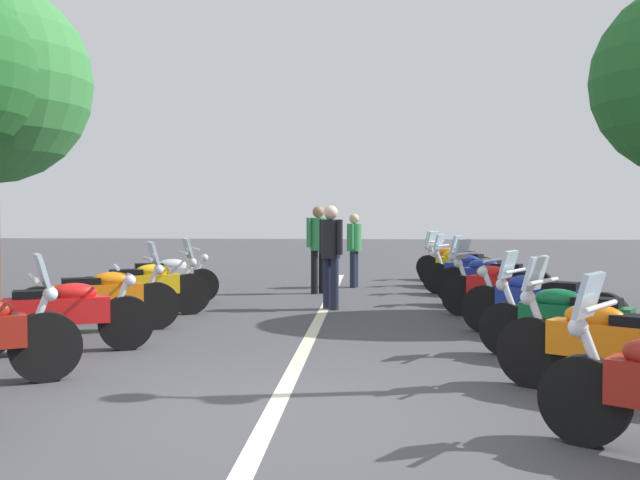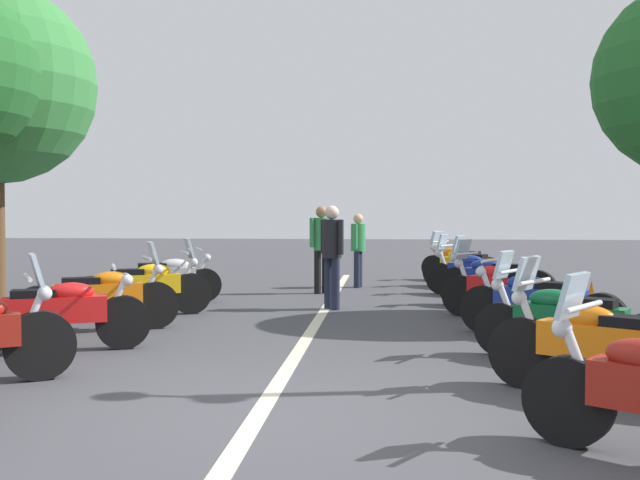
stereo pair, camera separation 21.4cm
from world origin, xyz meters
name	(u,v)px [view 2 (the right image)]	position (x,y,z in m)	size (l,w,h in m)	color
ground_plane	(257,417)	(0.00, 0.00, 0.00)	(80.00, 80.00, 0.00)	#424247
lane_centre_stripe	(309,335)	(3.80, 0.00, 0.00)	(18.60, 0.16, 0.01)	beige
motorcycle_left_row_2	(56,313)	(2.35, 2.77, 0.46)	(1.05, 2.03, 1.00)	black
motorcycle_left_row_3	(101,297)	(3.80, 2.84, 0.47)	(1.16, 1.99, 1.22)	black
motorcycle_left_row_4	(144,286)	(5.29, 2.75, 0.47)	(1.15, 2.00, 1.22)	black
motorcycle_left_row_5	(166,278)	(6.95, 2.92, 0.45)	(1.00, 1.93, 0.98)	black
motorcycle_right_row_1	(602,346)	(0.74, -2.85, 0.47)	(1.35, 1.82, 1.22)	black
motorcycle_right_row_2	(567,321)	(2.26, -2.93, 0.46)	(1.20, 1.90, 1.19)	black
motorcycle_right_row_3	(538,303)	(3.79, -2.96, 0.46)	(1.24, 1.92, 1.00)	black
motorcycle_right_row_4	(501,289)	(5.39, -2.75, 0.47)	(1.35, 1.75, 1.21)	black
motorcycle_right_row_5	(494,280)	(6.85, -2.86, 0.48)	(1.06, 1.92, 1.23)	black
motorcycle_right_row_6	(477,272)	(8.54, -2.78, 0.46)	(1.14, 1.99, 1.20)	black
motorcycle_right_row_7	(464,266)	(10.00, -2.71, 0.47)	(1.42, 1.80, 1.22)	black
motorcycle_right_row_8	(459,262)	(11.66, -2.76, 0.46)	(1.05, 1.81, 1.19)	black
traffic_cone_0	(591,302)	(5.35, -4.05, 0.29)	(0.36, 0.36, 0.61)	orange
bystander_0	(322,242)	(8.73, 0.27, 1.04)	(0.33, 0.46, 1.76)	black
bystander_2	(358,245)	(9.99, -0.42, 0.94)	(0.52, 0.32, 1.61)	#1E2338
bystander_3	(332,248)	(6.38, -0.11, 1.03)	(0.39, 0.41, 1.74)	#1E2338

